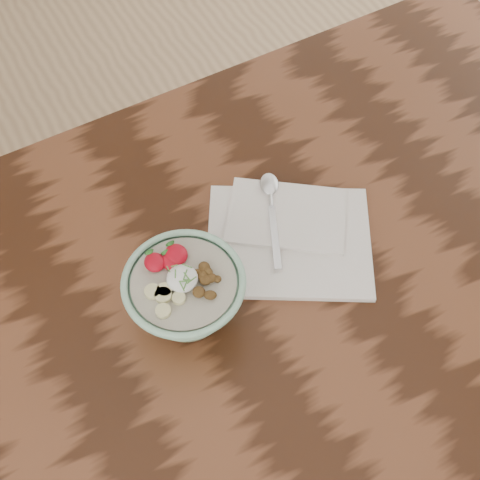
# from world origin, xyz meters

# --- Properties ---
(table) EXTENTS (1.60, 0.90, 0.75)m
(table) POSITION_xyz_m (0.00, 0.00, 0.66)
(table) COLOR black
(table) RESTS_ON ground
(breakfast_bowl) EXTENTS (0.17, 0.17, 0.11)m
(breakfast_bowl) POSITION_xyz_m (-0.04, 0.03, 0.81)
(breakfast_bowl) COLOR #91C3A3
(breakfast_bowl) RESTS_ON table
(napkin) EXTENTS (0.32, 0.31, 0.02)m
(napkin) POSITION_xyz_m (0.15, 0.07, 0.76)
(napkin) COLOR white
(napkin) RESTS_ON table
(spoon) EXTENTS (0.10, 0.17, 0.01)m
(spoon) POSITION_xyz_m (0.16, 0.14, 0.77)
(spoon) COLOR silver
(spoon) RESTS_ON napkin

